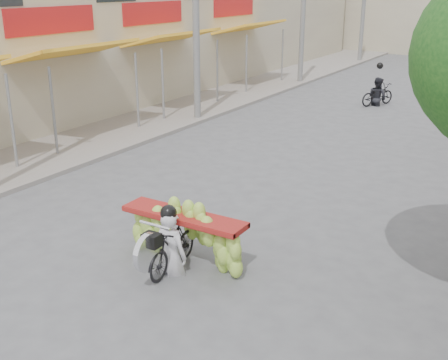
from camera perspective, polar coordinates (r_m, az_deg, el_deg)
ground at (r=8.56m, az=-17.95°, el=-14.99°), size 120.00×120.00×0.00m
sidewalk_left at (r=23.61m, az=-1.88°, el=8.15°), size 4.00×60.00×0.12m
shophouse_row_left at (r=25.51m, az=-13.05°, el=15.20°), size 9.77×40.00×6.00m
utility_pole_mid at (r=19.77m, az=-2.89°, el=17.51°), size 0.60×0.24×8.00m
banana_motorbike at (r=9.66m, az=-4.78°, el=-5.08°), size 2.31×1.74×2.07m
bg_motorbike_a at (r=23.49m, az=15.38°, el=9.14°), size 1.21×1.64×1.95m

